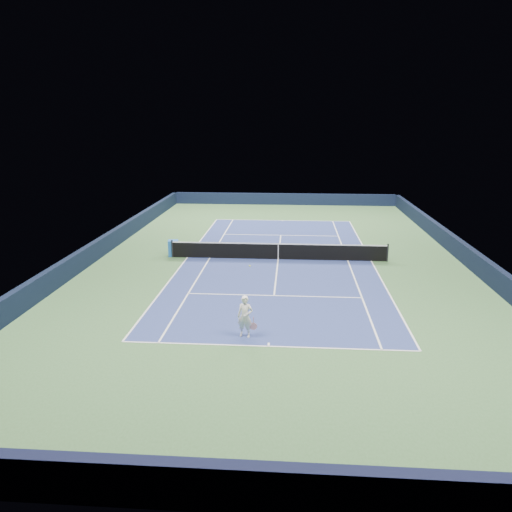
{
  "coord_description": "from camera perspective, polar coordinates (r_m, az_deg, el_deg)",
  "views": [
    {
      "loc": [
        0.77,
        -28.65,
        8.05
      ],
      "look_at": [
        -1.11,
        -3.0,
        1.0
      ],
      "focal_mm": 35.0,
      "sensor_mm": 36.0,
      "label": 1
    }
  ],
  "objects": [
    {
      "name": "sideline_singles_right",
      "position": [
        29.94,
        10.44,
        -0.51
      ],
      "size": [
        0.08,
        23.77,
        0.0
      ],
      "primitive_type": "cube",
      "color": "white",
      "rests_on": "ground"
    },
    {
      "name": "wall_near",
      "position": [
        11.61,
        -0.67,
        -24.93
      ],
      "size": [
        22.0,
        0.35,
        1.1
      ],
      "primitive_type": "cube",
      "color": "black",
      "rests_on": "ground"
    },
    {
      "name": "tennis_net",
      "position": [
        29.64,
        2.56,
        0.56
      ],
      "size": [
        12.9,
        0.1,
        1.07
      ],
      "color": "black",
      "rests_on": "ground"
    },
    {
      "name": "service_line_far",
      "position": [
        35.97,
        2.85,
        2.39
      ],
      "size": [
        8.23,
        0.08,
        0.0
      ],
      "primitive_type": "cube",
      "color": "white",
      "rests_on": "ground"
    },
    {
      "name": "center_mark_near",
      "position": [
        18.74,
        1.45,
        -10.08
      ],
      "size": [
        0.08,
        0.3,
        0.0
      ],
      "primitive_type": "cube",
      "color": "white",
      "rests_on": "ground"
    },
    {
      "name": "wall_left",
      "position": [
        31.8,
        -17.33,
        0.98
      ],
      "size": [
        0.35,
        40.0,
        1.1
      ],
      "primitive_type": "cube",
      "color": "black",
      "rests_on": "ground"
    },
    {
      "name": "ground",
      "position": [
        29.77,
        2.55,
        -0.37
      ],
      "size": [
        40.0,
        40.0,
        0.0
      ],
      "primitive_type": "plane",
      "color": "#385D33",
      "rests_on": "ground"
    },
    {
      "name": "center_mark_far",
      "position": [
        41.18,
        3.04,
        4.05
      ],
      "size": [
        0.08,
        0.3,
        0.0
      ],
      "primitive_type": "cube",
      "color": "white",
      "rests_on": "ground"
    },
    {
      "name": "court_surface",
      "position": [
        29.77,
        2.55,
        -0.37
      ],
      "size": [
        10.97,
        23.77,
        0.01
      ],
      "primitive_type": "cube",
      "color": "navy",
      "rests_on": "ground"
    },
    {
      "name": "center_service_line",
      "position": [
        29.77,
        2.55,
        -0.36
      ],
      "size": [
        0.08,
        12.8,
        0.0
      ],
      "primitive_type": "cube",
      "color": "white",
      "rests_on": "ground"
    },
    {
      "name": "tennis_player",
      "position": [
        19.07,
        -1.24,
        -6.94
      ],
      "size": [
        0.79,
        1.27,
        2.57
      ],
      "color": "white",
      "rests_on": "ground"
    },
    {
      "name": "sideline_doubles_left",
      "position": [
        30.41,
        -7.84,
        -0.15
      ],
      "size": [
        0.08,
        23.77,
        0.0
      ],
      "primitive_type": "cube",
      "color": "white",
      "rests_on": "ground"
    },
    {
      "name": "wall_far",
      "position": [
        49.06,
        3.26,
        6.51
      ],
      "size": [
        22.0,
        0.35,
        1.1
      ],
      "primitive_type": "cube",
      "color": "black",
      "rests_on": "ground"
    },
    {
      "name": "wall_right",
      "position": [
        31.28,
        22.8,
        0.23
      ],
      "size": [
        0.35,
        40.0,
        1.1
      ],
      "primitive_type": "cube",
      "color": "black",
      "rests_on": "ground"
    },
    {
      "name": "baseline_near",
      "position": [
        18.61,
        1.43,
        -10.28
      ],
      "size": [
        10.97,
        0.08,
        0.0
      ],
      "primitive_type": "cube",
      "color": "white",
      "rests_on": "ground"
    },
    {
      "name": "sideline_singles_left",
      "position": [
        30.15,
        -5.29,
        -0.2
      ],
      "size": [
        0.08,
        23.77,
        0.0
      ],
      "primitive_type": "cube",
      "color": "white",
      "rests_on": "ground"
    },
    {
      "name": "service_line_near",
      "position": [
        23.67,
        2.08,
        -4.54
      ],
      "size": [
        8.23,
        0.08,
        0.0
      ],
      "primitive_type": "cube",
      "color": "white",
      "rests_on": "ground"
    },
    {
      "name": "sponsor_cube",
      "position": [
        30.76,
        -9.42,
        0.89
      ],
      "size": [
        0.68,
        0.64,
        0.98
      ],
      "color": "blue",
      "rests_on": "ground"
    },
    {
      "name": "sideline_doubles_right",
      "position": [
        30.13,
        13.03,
        -0.56
      ],
      "size": [
        0.08,
        23.77,
        0.0
      ],
      "primitive_type": "cube",
      "color": "white",
      "rests_on": "ground"
    },
    {
      "name": "baseline_far",
      "position": [
        41.33,
        3.04,
        4.09
      ],
      "size": [
        10.97,
        0.08,
        0.0
      ],
      "primitive_type": "cube",
      "color": "white",
      "rests_on": "ground"
    }
  ]
}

